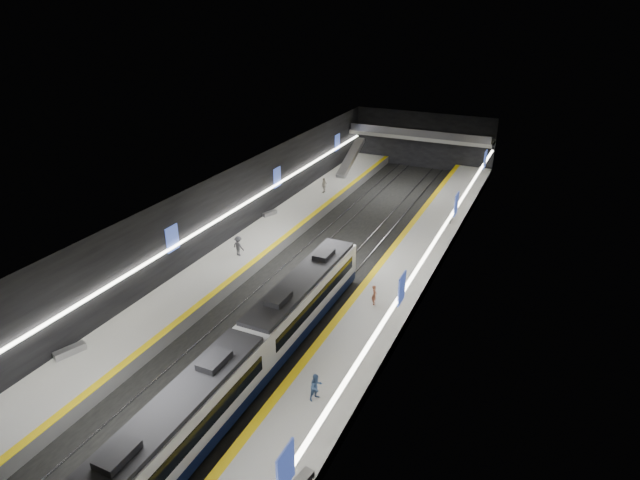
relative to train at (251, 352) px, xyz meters
The scene contains 25 objects.
ground 16.35m from the train, 98.88° to the left, with size 70.00×70.00×0.00m, color black.
ceiling 17.21m from the train, 98.88° to the left, with size 20.00×70.00×0.04m, color beige.
wall_left 20.39m from the train, 127.99° to the left, with size 0.04×70.00×8.00m, color black.
wall_right 17.77m from the train, 64.89° to the left, with size 0.04×70.00×8.00m, color black.
wall_back 51.10m from the train, 92.81° to the left, with size 20.00×0.04×8.00m, color black.
platform_left 18.95m from the train, 122.00° to the left, with size 5.00×70.00×1.00m, color slate.
tile_surface_left 18.91m from the train, 122.00° to the left, with size 5.00×70.00×0.02m, color #B4B4AF.
tactile_strip_left 17.84m from the train, 115.98° to the left, with size 0.60×70.00×0.02m, color yellow.
platform_right 16.85m from the train, 72.65° to the left, with size 5.00×70.00×1.00m, color slate.
tile_surface_right 16.81m from the train, 72.65° to the left, with size 5.00×70.00×0.02m, color #B4B4AF.
tactile_strip_right 16.29m from the train, 80.08° to the left, with size 0.60×70.00×0.02m, color yellow.
rails 16.34m from the train, 98.88° to the left, with size 6.52×70.00×0.12m.
train is the anchor object (origin of this frame).
ad_posters 17.34m from the train, 98.36° to the left, with size 19.94×53.50×2.20m.
cove_light_left 20.25m from the train, 127.54° to the left, with size 0.25×68.60×0.12m, color white.
cove_light_right 17.66m from the train, 65.48° to the left, with size 0.25×68.60×0.12m, color white.
mezzanine_bridge 49.08m from the train, 92.92° to the left, with size 20.00×3.00×1.50m.
escalator 43.18m from the train, 103.39° to the left, with size 1.20×8.00×0.60m, color #99999E.
bench_left_near 12.50m from the train, 161.64° to the right, with size 0.57×2.05×0.50m, color #99999E.
bench_left_far 26.27m from the train, 117.21° to the left, with size 0.48×1.72×0.42m, color #99999E.
bench_right_far 30.71m from the train, 78.29° to the left, with size 0.47×1.69×0.41m, color #99999E.
passenger_right_a 11.65m from the train, 66.91° to the left, with size 0.59×0.39×1.63m, color #C36B48.
passenger_right_b 5.17m from the train, 10.41° to the right, with size 0.86×0.67×1.78m, color #456496.
passenger_left_a 33.89m from the train, 106.51° to the left, with size 1.12×0.46×1.90m, color beige.
passenger_left_b 16.64m from the train, 125.53° to the left, with size 1.23×0.70×1.90m, color #3F3F46.
Camera 1 is at (18.31, -39.57, 23.05)m, focal length 30.00 mm.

